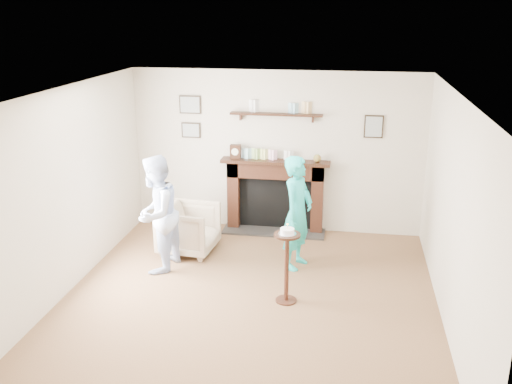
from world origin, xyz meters
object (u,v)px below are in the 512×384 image
at_px(man, 159,269).
at_px(pedestal_table, 287,254).
at_px(armchair, 190,251).
at_px(woman, 296,266).

relative_size(man, pedestal_table, 1.57).
bearing_deg(man, armchair, 166.18).
distance_m(armchair, pedestal_table, 2.08).
bearing_deg(man, pedestal_table, 79.01).
bearing_deg(pedestal_table, armchair, 141.63).
relative_size(woman, pedestal_table, 1.55).
distance_m(man, woman, 1.87).
xyz_separation_m(armchair, man, (-0.25, -0.63, 0.00)).
bearing_deg(man, woman, 110.03).
distance_m(armchair, woman, 1.59).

